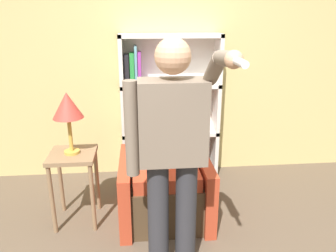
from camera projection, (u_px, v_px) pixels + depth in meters
The scene contains 6 objects.
wall_back at pixel (163, 53), 3.57m from camera, with size 8.00×0.06×2.80m.
bookcase at pixel (161, 111), 3.62m from camera, with size 1.07×0.28×1.61m.
armchair at pixel (164, 178), 3.04m from camera, with size 0.80×0.81×1.14m.
person_standing at pixel (172, 147), 2.16m from camera, with size 0.59×0.78×1.67m.
side_table at pixel (74, 168), 2.85m from camera, with size 0.39×0.39×0.67m.
table_lamp at pixel (67, 107), 2.67m from camera, with size 0.25×0.25×0.53m.
Camera 1 is at (-0.27, -1.60, 1.80)m, focal length 35.00 mm.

